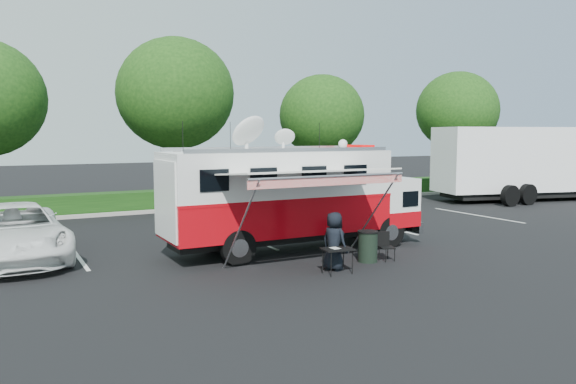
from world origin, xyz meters
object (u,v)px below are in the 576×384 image
white_suv (16,261)px  folding_table (338,250)px  semi_trailer (548,162)px  command_truck (293,196)px  trash_bin (368,246)px

white_suv → folding_table: white_suv is taller
white_suv → semi_trailer: size_ratio=0.44×
command_truck → white_suv: bearing=161.8°
folding_table → trash_bin: (1.62, 0.81, -0.19)m
folding_table → trash_bin: size_ratio=0.97×
folding_table → semi_trailer: size_ratio=0.07×
white_suv → folding_table: 9.84m
white_suv → semi_trailer: semi_trailer is taller
folding_table → trash_bin: 1.82m
command_truck → trash_bin: command_truck is taller
command_truck → semi_trailer: 21.01m
command_truck → folding_table: (-0.41, -3.30, -1.14)m
trash_bin → folding_table: bearing=-153.4°
folding_table → white_suv: bearing=142.4°
white_suv → folding_table: size_ratio=6.77×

